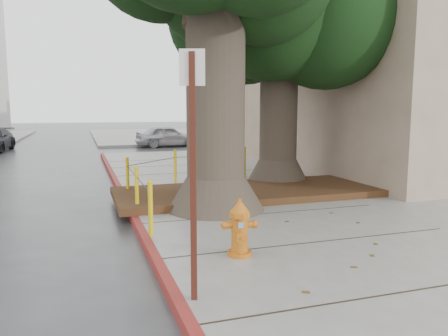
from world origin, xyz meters
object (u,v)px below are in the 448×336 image
at_px(signpost, 193,162).
at_px(car_red, 284,137).
at_px(fire_hydrant, 240,228).
at_px(car_silver, 168,136).

bearing_deg(signpost, car_red, 81.79).
bearing_deg(fire_hydrant, car_red, 73.48).
height_order(fire_hydrant, car_red, car_red).
bearing_deg(fire_hydrant, signpost, -117.83).
height_order(fire_hydrant, signpost, signpost).
relative_size(signpost, car_silver, 0.73).
xyz_separation_m(car_silver, car_red, (6.29, -2.85, 0.02)).
xyz_separation_m(fire_hydrant, car_silver, (2.86, 20.08, 0.08)).
bearing_deg(signpost, car_silver, 100.35).
bearing_deg(signpost, fire_hydrant, 71.31).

